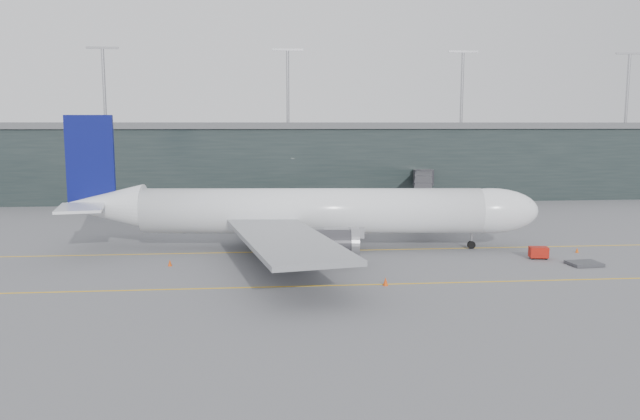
{
  "coord_description": "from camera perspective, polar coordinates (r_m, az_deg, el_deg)",
  "views": [
    {
      "loc": [
        -0.17,
        -76.04,
        14.87
      ],
      "look_at": [
        6.52,
        -4.0,
        4.89
      ],
      "focal_mm": 35.0,
      "sensor_mm": 36.0,
      "label": 1
    }
  ],
  "objects": [
    {
      "name": "jet_bridge",
      "position": [
        102.69,
        8.52,
        2.12
      ],
      "size": [
        13.6,
        43.57,
        6.36
      ],
      "rotation": [
        0.0,
        0.0,
        -0.26
      ],
      "color": "#2C2C31",
      "rests_on": "ground"
    },
    {
      "name": "uld_c",
      "position": [
        87.43,
        -5.37,
        -1.42
      ],
      "size": [
        1.91,
        1.59,
        1.6
      ],
      "rotation": [
        0.0,
        0.0,
        -0.11
      ],
      "color": "#38383D",
      "rests_on": "ground"
    },
    {
      "name": "uld_a",
      "position": [
        88.09,
        -8.82,
        -1.35
      ],
      "size": [
        2.2,
        1.89,
        1.77
      ],
      "rotation": [
        0.0,
        0.0,
        0.19
      ],
      "color": "#38383D",
      "rests_on": "ground"
    },
    {
      "name": "cone_wing_stbd",
      "position": [
        58.52,
        6.01,
        -6.52
      ],
      "size": [
        0.49,
        0.49,
        0.78
      ],
      "primitive_type": "cone",
      "color": "#DE440C",
      "rests_on": "ground"
    },
    {
      "name": "gse_cart",
      "position": [
        73.58,
        19.36,
        -3.66
      ],
      "size": [
        2.14,
        1.55,
        1.35
      ],
      "rotation": [
        0.0,
        0.0,
        -0.16
      ],
      "color": "#A1150B",
      "rests_on": "ground"
    },
    {
      "name": "main_aircraft",
      "position": [
        74.31,
        -1.04,
        -0.19
      ],
      "size": [
        56.9,
        53.27,
        15.95
      ],
      "rotation": [
        0.0,
        0.0,
        -0.09
      ],
      "color": "white",
      "rests_on": "ground"
    },
    {
      "name": "cone_nose",
      "position": [
        78.8,
        22.45,
        -3.4
      ],
      "size": [
        0.4,
        0.4,
        0.63
      ],
      "primitive_type": "cone",
      "color": "#CD4D0B",
      "rests_on": "ground"
    },
    {
      "name": "cone_wing_port",
      "position": [
        87.35,
        2.16,
        -1.73
      ],
      "size": [
        0.43,
        0.43,
        0.68
      ],
      "primitive_type": "cone",
      "color": "#F3530D",
      "rests_on": "ground"
    },
    {
      "name": "terminal",
      "position": [
        134.23,
        -5.24,
        4.72
      ],
      "size": [
        240.0,
        36.0,
        29.0
      ],
      "color": "black",
      "rests_on": "ground"
    },
    {
      "name": "uld_b",
      "position": [
        88.99,
        -6.13,
        -1.18
      ],
      "size": [
        2.49,
        2.28,
        1.83
      ],
      "rotation": [
        0.0,
        0.0,
        -0.41
      ],
      "color": "#38383D",
      "rests_on": "ground"
    },
    {
      "name": "taxiline_b",
      "position": [
        57.97,
        -5.0,
        -7.03
      ],
      "size": [
        160.0,
        0.25,
        0.02
      ],
      "primitive_type": "cube",
      "color": "gold",
      "rests_on": "ground"
    },
    {
      "name": "ground",
      "position": [
        77.48,
        -5.09,
        -3.24
      ],
      "size": [
        320.0,
        320.0,
        0.0
      ],
      "primitive_type": "plane",
      "color": "slate",
      "rests_on": "ground"
    },
    {
      "name": "baggage_dolly",
      "position": [
        72.11,
        23.01,
        -4.53
      ],
      "size": [
        3.44,
        2.86,
        0.32
      ],
      "primitive_type": "cube",
      "rotation": [
        0.0,
        0.0,
        0.09
      ],
      "color": "#37383C",
      "rests_on": "ground"
    },
    {
      "name": "taxiline_lead_main",
      "position": [
        97.32,
        -2.2,
        -0.94
      ],
      "size": [
        0.25,
        60.0,
        0.02
      ],
      "primitive_type": "cube",
      "color": "gold",
      "rests_on": "ground"
    },
    {
      "name": "taxiline_a",
      "position": [
        73.55,
        -5.07,
        -3.84
      ],
      "size": [
        160.0,
        0.25,
        0.02
      ],
      "primitive_type": "cube",
      "color": "gold",
      "rests_on": "ground"
    },
    {
      "name": "cone_tail",
      "position": [
        67.91,
        -13.56,
        -4.72
      ],
      "size": [
        0.44,
        0.44,
        0.7
      ],
      "primitive_type": "cone",
      "color": "#CC430B",
      "rests_on": "ground"
    }
  ]
}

